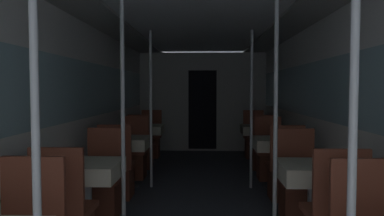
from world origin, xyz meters
name	(u,v)px	position (x,y,z in m)	size (l,w,h in m)	color
wall_left	(82,109)	(-1.47, 3.70, 1.16)	(0.05, 10.19, 2.24)	silver
wall_right	(321,110)	(1.47, 3.70, 1.16)	(0.05, 10.19, 2.24)	silver
ceiling_panel	(200,17)	(0.00, 3.70, 2.29)	(2.94, 10.19, 0.07)	silver
bulkhead_far	(202,102)	(0.00, 7.68, 1.12)	(2.88, 0.09, 2.24)	#A8A8A3
support_pole_left_0	(36,153)	(-0.72, 0.79, 1.12)	(0.04, 0.04, 2.24)	silver
dining_table_left_1	(87,174)	(-1.07, 2.61, 0.61)	(0.63, 0.63, 0.72)	#4C4C51
chair_left_far_1	(103,190)	(-1.07, 3.17, 0.29)	(0.42, 0.42, 0.97)	brown
support_pole_left_1	(123,120)	(-0.72, 2.61, 1.12)	(0.04, 0.04, 2.24)	silver
dining_table_left_2	(126,145)	(-1.07, 4.43, 0.61)	(0.63, 0.63, 0.72)	#4C4C51
chair_left_near_2	(118,175)	(-1.07, 3.88, 0.29)	(0.42, 0.42, 0.97)	brown
chair_left_far_2	(134,159)	(-1.07, 4.99, 0.29)	(0.42, 0.42, 0.97)	brown
support_pole_left_2	(151,110)	(-0.72, 4.43, 1.12)	(0.04, 0.04, 2.24)	silver
dining_table_left_3	(146,131)	(-1.07, 6.25, 0.61)	(0.63, 0.63, 0.72)	#4C4C51
chair_left_near_3	(142,152)	(-1.07, 5.70, 0.29)	(0.42, 0.42, 0.97)	brown
chair_left_far_3	(151,143)	(-1.07, 6.81, 0.29)	(0.42, 0.42, 0.97)	brown
support_pole_right_0	(352,155)	(0.72, 0.79, 1.12)	(0.04, 0.04, 2.24)	silver
dining_table_right_1	(313,175)	(1.07, 2.61, 0.61)	(0.63, 0.63, 0.72)	#4C4C51
chair_right_far_1	(298,192)	(1.07, 3.17, 0.29)	(0.42, 0.42, 0.97)	brown
support_pole_right_1	(276,121)	(0.72, 2.61, 1.12)	(0.04, 0.04, 2.24)	silver
dining_table_right_2	(276,146)	(1.07, 4.43, 0.61)	(0.63, 0.63, 0.72)	#4C4C51
chair_right_near_2	(284,177)	(1.07, 3.88, 0.29)	(0.42, 0.42, 0.97)	brown
chair_right_far_2	(269,160)	(1.07, 4.99, 0.29)	(0.42, 0.42, 0.97)	brown
support_pole_right_2	(251,110)	(0.72, 4.43, 1.12)	(0.04, 0.04, 2.24)	silver
dining_table_right_3	(258,131)	(1.07, 6.25, 0.61)	(0.63, 0.63, 0.72)	#4C4C51
chair_right_near_3	(262,153)	(1.07, 5.70, 0.29)	(0.42, 0.42, 0.97)	brown
chair_right_far_3	(254,143)	(1.07, 6.81, 0.29)	(0.42, 0.42, 0.97)	brown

